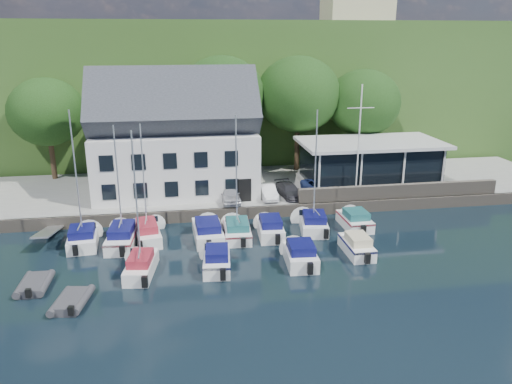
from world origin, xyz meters
The scene contains 33 objects.
ground centered at (0.00, 0.00, 0.00)m, with size 180.00×180.00×0.00m, color black.
quay centered at (0.00, 17.50, 0.50)m, with size 60.00×13.00×1.00m, color #989892.
quay_face centered at (0.00, 11.00, 0.50)m, with size 60.00×0.30×1.00m, color #645C50.
hillside centered at (0.00, 62.00, 8.00)m, with size 160.00×75.00×16.00m, color #304D1D.
field_patch centered at (8.00, 70.00, 16.15)m, with size 50.00×30.00×0.30m, color #515C2E.
harbor_building centered at (-7.00, 16.50, 5.35)m, with size 14.40×8.20×8.70m, color silver, non-canonical shape.
club_pavilion centered at (11.00, 16.00, 3.05)m, with size 13.20×7.20×4.10m, color black, non-canonical shape.
seawall centered at (12.00, 11.40, 1.60)m, with size 18.00×0.50×1.20m, color #645C50.
gangway centered at (-16.50, 9.00, 0.00)m, with size 1.20×6.00×1.40m, color silver, non-canonical shape.
car_silver centered at (-2.67, 12.66, 1.66)m, with size 1.56×3.87×1.32m, color silver.
car_white centered at (0.70, 13.12, 1.59)m, with size 1.26×3.61×1.19m, color white.
car_dgrey centered at (2.61, 13.20, 1.57)m, with size 1.60×3.94×1.14m, color #2E2D33.
car_blue centered at (5.46, 13.86, 1.62)m, with size 1.43×3.63×1.24m, color #2D428A.
flagpole centered at (8.39, 12.32, 5.84)m, with size 2.32×0.20×9.68m, color silver, non-canonical shape.
tree_0 centered at (-18.93, 22.58, 5.90)m, with size 7.17×7.17×9.80m, color black, non-canonical shape.
tree_1 centered at (-10.65, 22.57, 5.46)m, with size 6.53×6.53×8.92m, color black, non-canonical shape.
tree_2 centered at (-2.25, 22.25, 6.86)m, with size 8.57×8.57×11.71m, color black, non-canonical shape.
tree_3 centered at (5.48, 22.21, 6.82)m, with size 8.51×8.51×11.63m, color black, non-canonical shape.
tree_4 centered at (12.20, 21.57, 6.16)m, with size 7.54×7.54×10.31m, color black, non-canonical shape.
boat_r1_0 centered at (-13.89, 7.42, 4.48)m, with size 2.19×5.48×8.97m, color white, non-canonical shape.
boat_r1_1 centered at (-11.09, 7.22, 4.78)m, with size 2.03×6.98×9.56m, color white, non-canonical shape.
boat_r1_2 centered at (-9.37, 7.91, 4.47)m, with size 1.79×6.74×8.94m, color white, non-canonical shape.
boat_r1_3 centered at (-4.93, 7.23, 0.75)m, with size 2.20×6.63×1.50m, color white, non-canonical shape.
boat_r1_4 centered at (-2.73, 7.23, 4.27)m, with size 2.08×6.14×8.54m, color white, non-canonical shape.
boat_r1_5 centered at (-0.22, 7.15, 0.76)m, with size 1.95×5.73×1.52m, color white, non-canonical shape.
boat_r1_6 centered at (3.30, 7.66, 4.45)m, with size 2.15×5.84×8.90m, color white, non-canonical shape.
boat_r1_7 centered at (6.71, 7.76, 0.72)m, with size 2.09×5.26×1.44m, color white, non-canonical shape.
boat_r2_1 centered at (-9.50, 2.22, 4.39)m, with size 1.72×5.90×8.77m, color white, non-canonical shape.
boat_r2_2 centered at (-4.70, 2.14, 0.76)m, with size 1.86×5.31×1.52m, color white, non-canonical shape.
boat_r2_3 centered at (0.84, 2.07, 0.78)m, with size 2.09×5.37×1.55m, color white, non-canonical shape.
boat_r2_4 centered at (5.10, 2.95, 0.72)m, with size 1.74×5.23×1.44m, color white, non-canonical shape.
dinghy_0 centered at (-15.72, 1.23, 0.35)m, with size 1.82×3.03×0.71m, color #38373C, non-canonical shape.
dinghy_1 centered at (-13.15, -1.17, 0.35)m, with size 1.81×3.02×0.70m, color #38373C, non-canonical shape.
Camera 1 is at (-6.92, -27.37, 14.54)m, focal length 35.00 mm.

